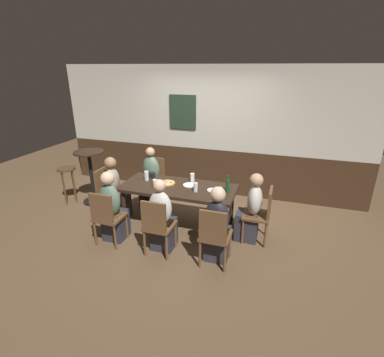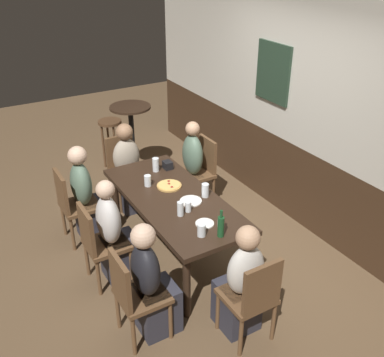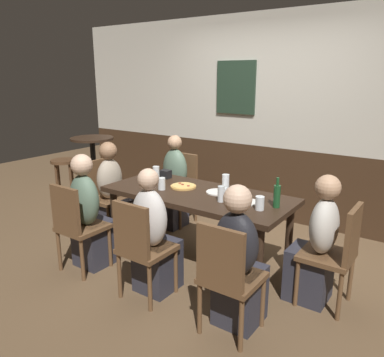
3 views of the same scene
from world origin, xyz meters
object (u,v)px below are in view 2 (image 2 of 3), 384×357
person_left_far (189,172)px  person_right_near (152,287)px  chair_left_far (200,168)px  beer_bottle_green (221,226)px  chair_right_near (134,292)px  pizza (169,186)px  pint_glass_pale (180,209)px  tumbler_water (201,231)px  person_head_west (129,173)px  chair_left_near (73,202)px  chair_mid_near (99,241)px  condiment_caddy (168,165)px  person_mid_near (115,238)px  chair_head_west (124,167)px  highball_clear (205,191)px  chair_head_east (253,296)px  beer_glass_tall (188,207)px  dining_table (174,204)px  side_bar_table (132,136)px  person_head_east (241,287)px  person_left_near (87,200)px  pint_glass_amber (148,181)px  plate_white_large (191,201)px  bar_stool (110,131)px  plate_white_small (205,223)px

person_left_far → person_right_near: bearing=-38.8°
chair_left_far → beer_bottle_green: bearing=-25.8°
chair_right_near → pizza: chair_right_near is taller
pint_glass_pale → tumbler_water: size_ratio=1.22×
chair_left_far → person_head_west: size_ratio=0.79×
chair_left_near → chair_mid_near: bearing=0.0°
person_left_far → condiment_caddy: size_ratio=10.38×
person_mid_near → chair_right_near: bearing=-11.3°
chair_head_west → highball_clear: bearing=10.7°
chair_head_east → chair_head_west: same height
person_head_west → pizza: size_ratio=4.25×
person_right_near → beer_glass_tall: (-0.51, 0.65, 0.31)m
dining_table → highball_clear: bearing=61.8°
side_bar_table → chair_head_east: bearing=-6.8°
person_head_east → tumbler_water: 0.58m
person_left_near → pint_glass_pale: bearing=25.7°
chair_right_near → condiment_caddy: bearing=143.0°
chair_left_near → pint_glass_amber: chair_left_near is taller
person_head_east → highball_clear: 1.12m
person_mid_near → chair_head_east: bearing=26.0°
pint_glass_pale → condiment_caddy: (-0.92, 0.35, -0.02)m
plate_white_large → pint_glass_pale: bearing=-51.9°
chair_mid_near → chair_head_west: size_ratio=1.00×
chair_mid_near → person_head_west: (-1.18, 0.82, -0.02)m
tumbler_water → beer_bottle_green: size_ratio=0.44×
beer_glass_tall → beer_bottle_green: beer_bottle_green is taller
person_right_near → pint_glass_pale: 0.81m
chair_head_east → chair_right_near: bearing=-122.7°
tumbler_water → chair_left_near: bearing=-154.9°
bar_stool → chair_left_far: bearing=20.1°
plate_white_small → condiment_caddy: size_ratio=1.58×
chair_mid_near → beer_bottle_green: size_ratio=3.30×
person_head_east → tumbler_water: person_head_east is taller
person_left_near → dining_table: bearing=38.8°
side_bar_table → beer_bottle_green: bearing=-7.3°
person_right_near → plate_white_small: person_right_near is taller
chair_left_far → pizza: (0.60, -0.76, 0.26)m
beer_bottle_green → side_bar_table: side_bar_table is taller
pint_glass_amber → tumbler_water: size_ratio=1.02×
chair_head_east → chair_left_far: bearing=159.2°
chair_right_near → beer_bottle_green: beer_bottle_green is taller
pizza → side_bar_table: bearing=169.3°
person_left_near → plate_white_small: size_ratio=6.58×
chair_mid_near → person_right_near: bearing=11.2°
pizza → tumbler_water: tumbler_water is taller
chair_head_east → tumbler_water: 0.71m
person_head_west → pint_glass_amber: size_ratio=9.22×
chair_head_west → plate_white_small: bearing=0.5°
chair_right_near → pint_glass_pale: pint_glass_pale is taller
person_right_near → tumbler_water: 0.65m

